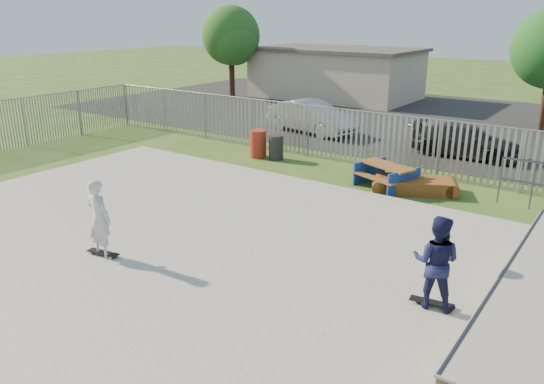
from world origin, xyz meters
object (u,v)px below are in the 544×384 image
Objects in this scene: car_silver at (311,117)px; tree_left at (231,36)px; picnic_table at (386,176)px; trash_bin_grey at (276,147)px; funbox at (415,185)px; car_dark at (466,141)px; skater_navy at (436,262)px; trash_bin_red at (258,144)px; skater_white at (99,218)px.

tree_left is (-10.22, 6.65, 3.16)m from car_silver.
trash_bin_grey reaches higher than picnic_table.
car_dark reaches higher than funbox.
tree_left is at bearing 66.95° from car_dark.
skater_navy is at bearing -167.62° from car_dark.
car_silver is at bearing 158.58° from picnic_table.
tree_left reaches higher than funbox.
tree_left is at bearing 135.34° from trash_bin_grey.
tree_left is at bearing 67.98° from car_silver.
trash_bin_grey is (-5.75, 0.69, 0.25)m from funbox.
skater_navy is (10.03, -12.11, 0.28)m from car_silver.
tree_left is (-17.38, 12.18, 3.69)m from funbox.
car_silver is 15.73m from skater_navy.
funbox is at bearing -4.88° from trash_bin_red.
skater_navy is at bearing -162.08° from skater_white.
skater_white reaches higher than car_silver.
tree_left reaches higher than trash_bin_grey.
funbox is 9.06m from car_silver.
car_dark is 18.97m from tree_left.
car_silver reaches higher than car_dark.
trash_bin_red reaches higher than picnic_table.
trash_bin_red reaches higher than trash_bin_grey.
car_silver is at bearing -33.05° from tree_left.
picnic_table is 2.09× the size of trash_bin_red.
skater_white is (1.89, -9.44, 0.57)m from trash_bin_grey.
skater_navy is (2.87, -6.59, 0.82)m from funbox.
picnic_table is 0.91× the size of funbox.
picnic_table is 0.38× the size of tree_left.
trash_bin_grey is at bearing -168.80° from picnic_table.
trash_bin_grey is (0.75, 0.13, -0.06)m from trash_bin_red.
funbox is 6.54m from trash_bin_red.
picnic_table is at bearing 162.90° from funbox.
funbox is 5.80m from trash_bin_grey.
car_silver is at bearing -76.87° from skater_white.
skater_navy reaches higher than trash_bin_grey.
skater_navy is (3.78, -6.47, 0.65)m from picnic_table.
trash_bin_red is 0.77m from trash_bin_grey.
trash_bin_red is 0.60× the size of skater_navy.
trash_bin_red is at bearing -74.01° from skater_white.
car_dark is at bearing 101.33° from picnic_table.
car_silver reaches higher than trash_bin_red.
trash_bin_red is at bearing 124.64° from car_dark.
car_dark is 14.53m from skater_white.
tree_left is (-17.36, 6.91, 3.29)m from car_dark.
car_silver is at bearing 97.46° from trash_bin_red.
trash_bin_grey is at bearing 10.05° from trash_bin_red.
skater_navy is at bearing -39.03° from picnic_table.
skater_navy is at bearing -37.30° from trash_bin_red.
picnic_table is 4.91m from trash_bin_grey.
car_silver is 1.07× the size of car_dark.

